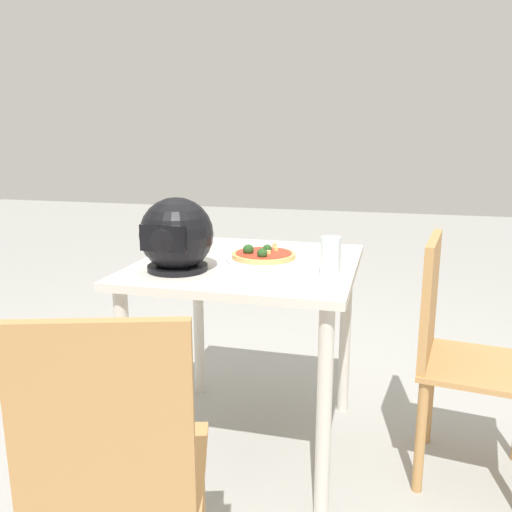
{
  "coord_description": "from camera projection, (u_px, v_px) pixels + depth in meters",
  "views": [
    {
      "loc": [
        -0.53,
        1.93,
        1.25
      ],
      "look_at": [
        -0.03,
        -0.01,
        0.8
      ],
      "focal_mm": 37.21,
      "sensor_mm": 36.0,
      "label": 1
    }
  ],
  "objects": [
    {
      "name": "pizza_plate",
      "position": [
        264.0,
        259.0,
        2.06
      ],
      "size": [
        0.29,
        0.29,
        0.01
      ],
      "primitive_type": "cylinder",
      "color": "white",
      "rests_on": "dining_table"
    },
    {
      "name": "ground_plane",
      "position": [
        249.0,
        441.0,
        2.23
      ],
      "size": [
        14.0,
        14.0,
        0.0
      ],
      "primitive_type": "plane",
      "color": "#9E9E99"
    },
    {
      "name": "dining_table",
      "position": [
        248.0,
        290.0,
        2.08
      ],
      "size": [
        0.83,
        0.85,
        0.78
      ],
      "color": "beige",
      "rests_on": "ground"
    },
    {
      "name": "drinking_glass",
      "position": [
        331.0,
        257.0,
        1.82
      ],
      "size": [
        0.07,
        0.07,
        0.14
      ],
      "primitive_type": "cylinder",
      "color": "silver",
      "rests_on": "dining_table"
    },
    {
      "name": "chair_side",
      "position": [
        454.0,
        345.0,
        1.93
      ],
      "size": [
        0.45,
        0.45,
        0.9
      ],
      "color": "#B7844C",
      "rests_on": "ground"
    },
    {
      "name": "chair_far",
      "position": [
        116.0,
        468.0,
        1.22
      ],
      "size": [
        0.5,
        0.5,
        0.9
      ],
      "color": "#B7844C",
      "rests_on": "ground"
    },
    {
      "name": "motorcycle_helmet",
      "position": [
        176.0,
        236.0,
        1.89
      ],
      "size": [
        0.26,
        0.26,
        0.26
      ],
      "color": "black",
      "rests_on": "dining_table"
    },
    {
      "name": "pizza",
      "position": [
        263.0,
        255.0,
        2.05
      ],
      "size": [
        0.25,
        0.25,
        0.05
      ],
      "color": "tan",
      "rests_on": "pizza_plate"
    }
  ]
}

